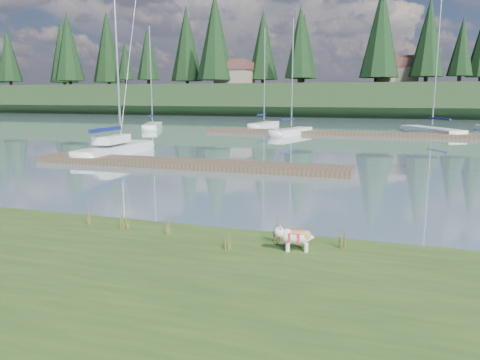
% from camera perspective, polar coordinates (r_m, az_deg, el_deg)
% --- Properties ---
extents(ground, '(200.00, 200.00, 0.00)m').
position_cam_1_polar(ground, '(42.07, 10.48, 5.47)').
color(ground, gray).
rests_on(ground, ground).
extents(bank, '(60.00, 9.00, 0.35)m').
position_cam_1_polar(bank, '(8.50, -25.31, -13.36)').
color(bank, '#334F1C').
rests_on(bank, ground).
extents(ridge, '(200.00, 20.00, 5.00)m').
position_cam_1_polar(ridge, '(84.75, 14.50, 9.38)').
color(ridge, '#1C3017').
rests_on(ridge, ground).
extents(bulldog, '(0.82, 0.45, 0.48)m').
position_cam_1_polar(bulldog, '(9.54, 6.79, -6.79)').
color(bulldog, silver).
rests_on(bulldog, bank).
extents(sailboat_main, '(1.92, 7.75, 11.18)m').
position_cam_1_polar(sailboat_main, '(28.60, -14.34, 3.95)').
color(sailboat_main, silver).
rests_on(sailboat_main, ground).
extents(dock_near, '(16.00, 2.00, 0.30)m').
position_cam_1_polar(dock_near, '(22.90, -6.76, 1.99)').
color(dock_near, '#4C3D2C').
rests_on(dock_near, ground).
extents(dock_far, '(26.00, 2.20, 0.30)m').
position_cam_1_polar(dock_far, '(41.84, 13.21, 5.55)').
color(dock_far, '#4C3D2C').
rests_on(dock_far, ground).
extents(sailboat_bg_0, '(3.93, 6.97, 10.24)m').
position_cam_1_polar(sailboat_bg_0, '(49.46, -10.54, 6.55)').
color(sailboat_bg_0, silver).
rests_on(sailboat_bg_0, ground).
extents(sailboat_bg_1, '(1.91, 6.90, 10.30)m').
position_cam_1_polar(sailboat_bg_1, '(50.45, 3.18, 6.79)').
color(sailboat_bg_1, silver).
rests_on(sailboat_bg_1, ground).
extents(sailboat_bg_2, '(2.98, 6.56, 9.87)m').
position_cam_1_polar(sailboat_bg_2, '(41.58, 6.62, 5.98)').
color(sailboat_bg_2, silver).
rests_on(sailboat_bg_2, ground).
extents(sailboat_bg_3, '(5.62, 8.39, 12.61)m').
position_cam_1_polar(sailboat_bg_3, '(46.02, 21.84, 5.71)').
color(sailboat_bg_3, silver).
rests_on(sailboat_bg_3, ground).
extents(weed_0, '(0.17, 0.14, 0.56)m').
position_cam_1_polar(weed_0, '(11.32, -13.89, -4.62)').
color(weed_0, '#475B23').
rests_on(weed_0, bank).
extents(weed_1, '(0.17, 0.14, 0.50)m').
position_cam_1_polar(weed_1, '(10.74, -8.57, -5.40)').
color(weed_1, '#475B23').
rests_on(weed_1, bank).
extents(weed_2, '(0.17, 0.14, 0.71)m').
position_cam_1_polar(weed_2, '(10.00, 4.29, -5.95)').
color(weed_2, '#475B23').
rests_on(weed_2, bank).
extents(weed_3, '(0.17, 0.14, 0.59)m').
position_cam_1_polar(weed_3, '(11.99, -18.04, -3.94)').
color(weed_3, '#475B23').
rests_on(weed_3, bank).
extents(weed_4, '(0.17, 0.14, 0.39)m').
position_cam_1_polar(weed_4, '(9.60, -1.74, -7.48)').
color(weed_4, '#475B23').
rests_on(weed_4, bank).
extents(weed_5, '(0.17, 0.14, 0.60)m').
position_cam_1_polar(weed_5, '(9.90, 12.19, -6.62)').
color(weed_5, '#475B23').
rests_on(weed_5, bank).
extents(mud_lip, '(60.00, 0.50, 0.14)m').
position_cam_1_polar(mud_lip, '(11.89, -10.60, -6.36)').
color(mud_lip, '#33281C').
rests_on(mud_lip, ground).
extents(conifer_0, '(5.72, 5.72, 14.15)m').
position_cam_1_polar(conifer_0, '(99.60, -20.20, 15.03)').
color(conifer_0, '#382619').
rests_on(conifer_0, ridge).
extents(conifer_1, '(4.40, 4.40, 11.30)m').
position_cam_1_polar(conifer_1, '(94.61, -11.17, 14.91)').
color(conifer_1, '#382619').
rests_on(conifer_1, ridge).
extents(conifer_2, '(6.60, 6.60, 16.05)m').
position_cam_1_polar(conifer_2, '(85.81, -3.06, 17.09)').
color(conifer_2, '#382619').
rests_on(conifer_2, ridge).
extents(conifer_3, '(4.84, 4.84, 12.25)m').
position_cam_1_polar(conifer_3, '(85.40, 7.78, 15.82)').
color(conifer_3, '#382619').
rests_on(conifer_3, ridge).
extents(conifer_4, '(6.16, 6.16, 15.10)m').
position_cam_1_polar(conifer_4, '(78.20, 16.81, 17.01)').
color(conifer_4, '#382619').
rests_on(conifer_4, ridge).
extents(conifer_5, '(3.96, 3.96, 10.35)m').
position_cam_1_polar(conifer_5, '(82.44, 25.43, 14.51)').
color(conifer_5, '#382619').
rests_on(conifer_5, ridge).
extents(house_0, '(6.30, 5.30, 4.65)m').
position_cam_1_polar(house_0, '(86.17, -0.62, 12.92)').
color(house_0, gray).
rests_on(house_0, ridge).
extents(house_1, '(6.30, 5.30, 4.65)m').
position_cam_1_polar(house_1, '(82.65, 18.81, 12.49)').
color(house_1, gray).
rests_on(house_1, ridge).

